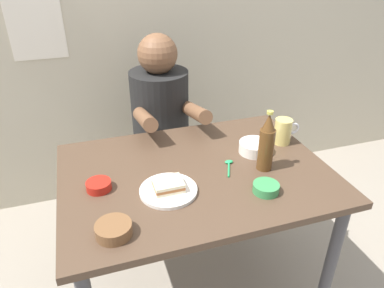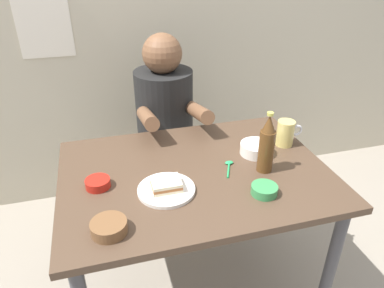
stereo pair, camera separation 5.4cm
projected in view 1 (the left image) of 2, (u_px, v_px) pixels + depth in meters
dining_table at (196, 189)px, 1.53m from camera, size 1.10×0.80×0.74m
stool at (163, 169)px, 2.20m from camera, size 0.34×0.34×0.45m
person_seated at (160, 108)px, 1.98m from camera, size 0.33×0.56×0.72m
plate_orange at (168, 190)px, 1.35m from camera, size 0.22×0.22×0.01m
sandwich at (168, 185)px, 1.34m from camera, size 0.11×0.09×0.04m
beer_mug at (283, 131)px, 1.66m from camera, size 0.13×0.08×0.12m
beer_bottle at (267, 144)px, 1.44m from camera, size 0.06×0.06×0.26m
dip_bowl_green at (266, 188)px, 1.35m from camera, size 0.10×0.10×0.03m
rice_bowl_white at (255, 147)px, 1.60m from camera, size 0.14×0.14×0.05m
sambal_bowl_red at (99, 185)px, 1.36m from camera, size 0.10×0.10×0.03m
condiment_bowl_brown at (114, 229)px, 1.15m from camera, size 0.12×0.12×0.04m
spoon at (229, 165)px, 1.51m from camera, size 0.07×0.11×0.01m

